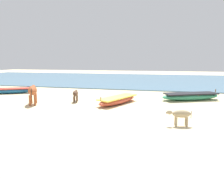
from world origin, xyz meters
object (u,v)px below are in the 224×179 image
fishing_boat_2 (191,96)px  cow_adult_rust (33,91)px  fishing_boat_0 (11,90)px  fishing_boat_1 (118,100)px  calf_far_dark (75,94)px  calf_near_dun (181,114)px

fishing_boat_2 → cow_adult_rust: (-9.24, -3.41, 0.53)m
fishing_boat_0 → fishing_boat_1: size_ratio=1.07×
calf_far_dark → fishing_boat_2: bearing=-90.9°
fishing_boat_1 → calf_far_dark: (-2.67, -0.07, 0.28)m
fishing_boat_0 → fishing_boat_2: fishing_boat_2 is taller
fishing_boat_0 → cow_adult_rust: cow_adult_rust is taller
calf_near_dun → fishing_boat_0: bearing=-33.4°
fishing_boat_2 → calf_near_dun: fishing_boat_2 is taller
fishing_boat_0 → calf_near_dun: size_ratio=3.59×
fishing_boat_1 → calf_near_dun: (3.18, -3.30, 0.22)m
fishing_boat_0 → fishing_boat_2: bearing=155.2°
cow_adult_rust → calf_near_dun: (8.02, -2.04, -0.33)m
cow_adult_rust → calf_near_dun: cow_adult_rust is taller
cow_adult_rust → calf_near_dun: size_ratio=1.60×
fishing_boat_1 → cow_adult_rust: bearing=-49.1°
cow_adult_rust → calf_near_dun: bearing=-135.2°
fishing_boat_2 → fishing_boat_1: bearing=-177.1°
fishing_boat_0 → fishing_boat_1: bearing=142.5°
fishing_boat_1 → calf_far_dark: 2.69m
calf_near_dun → calf_far_dark: 6.69m
fishing_boat_0 → calf_far_dark: 6.52m
calf_far_dark → fishing_boat_0: bearing=55.9°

